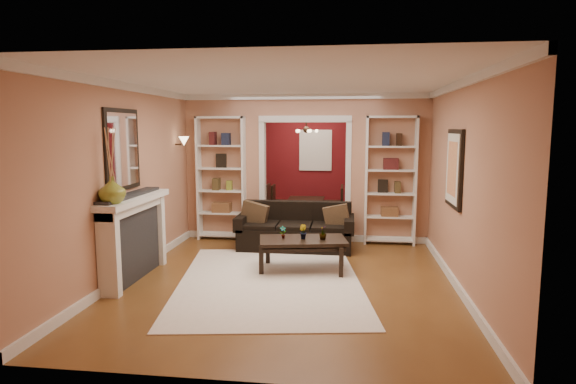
# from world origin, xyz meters

# --- Properties ---
(floor) EXTENTS (8.00, 8.00, 0.00)m
(floor) POSITION_xyz_m (0.00, 0.00, 0.00)
(floor) COLOR brown
(floor) RESTS_ON ground
(ceiling) EXTENTS (8.00, 8.00, 0.00)m
(ceiling) POSITION_xyz_m (0.00, 0.00, 2.70)
(ceiling) COLOR white
(ceiling) RESTS_ON ground
(wall_back) EXTENTS (8.00, 0.00, 8.00)m
(wall_back) POSITION_xyz_m (0.00, 4.00, 1.35)
(wall_back) COLOR tan
(wall_back) RESTS_ON ground
(wall_front) EXTENTS (8.00, 0.00, 8.00)m
(wall_front) POSITION_xyz_m (0.00, -4.00, 1.35)
(wall_front) COLOR tan
(wall_front) RESTS_ON ground
(wall_left) EXTENTS (0.00, 8.00, 8.00)m
(wall_left) POSITION_xyz_m (-2.25, 0.00, 1.35)
(wall_left) COLOR tan
(wall_left) RESTS_ON ground
(wall_right) EXTENTS (0.00, 8.00, 8.00)m
(wall_right) POSITION_xyz_m (2.25, 0.00, 1.35)
(wall_right) COLOR tan
(wall_right) RESTS_ON ground
(partition_wall) EXTENTS (4.50, 0.15, 2.70)m
(partition_wall) POSITION_xyz_m (0.00, 1.20, 1.35)
(partition_wall) COLOR tan
(partition_wall) RESTS_ON floor
(red_back_panel) EXTENTS (4.44, 0.04, 2.64)m
(red_back_panel) POSITION_xyz_m (0.00, 3.97, 1.32)
(red_back_panel) COLOR maroon
(red_back_panel) RESTS_ON floor
(dining_window) EXTENTS (0.78, 0.03, 0.98)m
(dining_window) POSITION_xyz_m (0.00, 3.93, 1.55)
(dining_window) COLOR #8CA5CC
(dining_window) RESTS_ON wall_back
(area_rug) EXTENTS (2.93, 3.75, 0.01)m
(area_rug) POSITION_xyz_m (-0.24, -1.38, 0.01)
(area_rug) COLOR white
(area_rug) RESTS_ON floor
(sofa) EXTENTS (2.02, 0.87, 0.79)m
(sofa) POSITION_xyz_m (-0.09, 0.45, 0.40)
(sofa) COLOR black
(sofa) RESTS_ON floor
(pillow_left) EXTENTS (0.47, 0.21, 0.46)m
(pillow_left) POSITION_xyz_m (-0.81, 0.43, 0.61)
(pillow_left) COLOR brown
(pillow_left) RESTS_ON sofa
(pillow_right) EXTENTS (0.42, 0.14, 0.42)m
(pillow_right) POSITION_xyz_m (0.62, 0.43, 0.59)
(pillow_right) COLOR brown
(pillow_right) RESTS_ON sofa
(coffee_table) EXTENTS (1.36, 0.90, 0.48)m
(coffee_table) POSITION_xyz_m (0.16, -0.81, 0.24)
(coffee_table) COLOR black
(coffee_table) RESTS_ON floor
(plant_left) EXTENTS (0.11, 0.10, 0.18)m
(plant_left) POSITION_xyz_m (-0.13, -0.81, 0.57)
(plant_left) COLOR #336626
(plant_left) RESTS_ON coffee_table
(plant_center) EXTENTS (0.15, 0.15, 0.21)m
(plant_center) POSITION_xyz_m (0.16, -0.81, 0.58)
(plant_center) COLOR #336626
(plant_center) RESTS_ON coffee_table
(plant_right) EXTENTS (0.13, 0.13, 0.20)m
(plant_right) POSITION_xyz_m (0.45, -0.81, 0.58)
(plant_right) COLOR #336626
(plant_right) RESTS_ON coffee_table
(bookshelf_left) EXTENTS (0.90, 0.30, 2.30)m
(bookshelf_left) POSITION_xyz_m (-1.55, 1.03, 1.15)
(bookshelf_left) COLOR white
(bookshelf_left) RESTS_ON floor
(bookshelf_right) EXTENTS (0.90, 0.30, 2.30)m
(bookshelf_right) POSITION_xyz_m (1.55, 1.03, 1.15)
(bookshelf_right) COLOR white
(bookshelf_right) RESTS_ON floor
(fireplace) EXTENTS (0.32, 1.70, 1.16)m
(fireplace) POSITION_xyz_m (-2.09, -1.50, 0.58)
(fireplace) COLOR white
(fireplace) RESTS_ON floor
(vase) EXTENTS (0.43, 0.43, 0.34)m
(vase) POSITION_xyz_m (-2.09, -2.10, 1.33)
(vase) COLOR olive
(vase) RESTS_ON fireplace
(mirror) EXTENTS (0.03, 0.95, 1.10)m
(mirror) POSITION_xyz_m (-2.23, -1.50, 1.80)
(mirror) COLOR silver
(mirror) RESTS_ON wall_left
(wall_sconce) EXTENTS (0.18, 0.18, 0.22)m
(wall_sconce) POSITION_xyz_m (-2.15, 0.55, 1.83)
(wall_sconce) COLOR #FFE0A5
(wall_sconce) RESTS_ON wall_left
(framed_art) EXTENTS (0.04, 0.85, 1.05)m
(framed_art) POSITION_xyz_m (2.21, -1.00, 1.55)
(framed_art) COLOR black
(framed_art) RESTS_ON wall_right
(dining_table) EXTENTS (1.44, 0.80, 0.51)m
(dining_table) POSITION_xyz_m (-0.11, 2.70, 0.25)
(dining_table) COLOR black
(dining_table) RESTS_ON floor
(dining_chair_nw) EXTENTS (0.50, 0.50, 0.92)m
(dining_chair_nw) POSITION_xyz_m (-0.66, 2.40, 0.46)
(dining_chair_nw) COLOR black
(dining_chair_nw) RESTS_ON floor
(dining_chair_ne) EXTENTS (0.53, 0.53, 0.88)m
(dining_chair_ne) POSITION_xyz_m (0.44, 2.40, 0.44)
(dining_chair_ne) COLOR black
(dining_chair_ne) RESTS_ON floor
(dining_chair_sw) EXTENTS (0.49, 0.49, 0.83)m
(dining_chair_sw) POSITION_xyz_m (-0.66, 3.00, 0.41)
(dining_chair_sw) COLOR black
(dining_chair_sw) RESTS_ON floor
(dining_chair_se) EXTENTS (0.45, 0.45, 0.85)m
(dining_chair_se) POSITION_xyz_m (0.44, 3.00, 0.42)
(dining_chair_se) COLOR black
(dining_chair_se) RESTS_ON floor
(chandelier) EXTENTS (0.50, 0.50, 0.30)m
(chandelier) POSITION_xyz_m (0.00, 2.70, 2.02)
(chandelier) COLOR #322216
(chandelier) RESTS_ON ceiling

